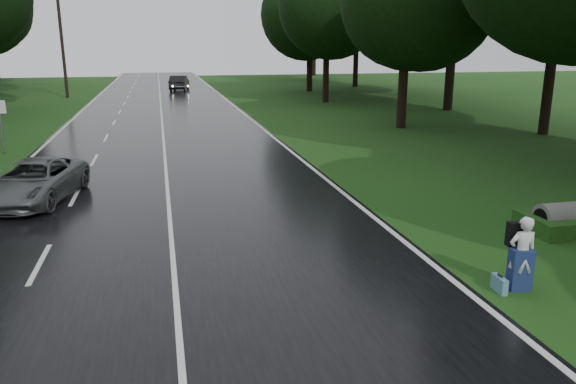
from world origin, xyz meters
The scene contains 13 objects.
ground centered at (0.00, 0.00, 0.00)m, with size 160.00×160.00×0.00m, color #1D4614.
road centered at (0.00, 20.00, 0.02)m, with size 12.00×140.00×0.04m, color black.
lane_center centered at (0.00, 20.00, 0.04)m, with size 0.12×140.00×0.01m, color silver.
grey_car centered at (-4.14, 7.66, 0.69)m, with size 2.17×4.71×1.31m, color #515556.
far_car centered at (2.13, 50.83, 0.83)m, with size 1.67×4.80×1.58m, color black.
hitchhiker centered at (6.94, -1.60, 0.74)m, with size 0.62×0.57×1.59m.
suitcase centered at (6.49, -1.63, 0.16)m, with size 0.13×0.46×0.33m, color teal.
culvert centered at (10.48, 1.38, 0.00)m, with size 0.80×0.80×1.60m, color slate.
utility_pole_far centered at (-8.50, 45.01, 0.00)m, with size 1.80×0.28×10.15m, color black, non-canonical shape.
road_sign_b centered at (-7.20, 16.57, 0.00)m, with size 0.59×0.10×2.46m, color white, non-canonical shape.
tree_right_d centered at (14.12, 20.14, 0.00)m, with size 8.38×8.38×13.10m, color black, non-canonical shape.
tree_right_e centered at (14.01, 35.55, 0.00)m, with size 8.97×8.97×14.02m, color black, non-canonical shape.
tree_right_f centered at (15.63, 46.90, 0.00)m, with size 8.35×8.35×13.05m, color black, non-canonical shape.
Camera 1 is at (-0.09, -10.79, 4.94)m, focal length 34.37 mm.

